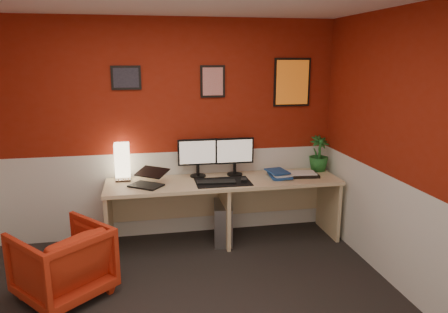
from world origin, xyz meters
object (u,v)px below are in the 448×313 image
Objects in this scene: monitor_right at (235,151)px; potted_plant at (319,154)px; desk at (224,211)px; armchair at (63,262)px; zen_tray at (302,175)px; laptop at (146,176)px; shoji_lamp at (122,163)px; pc_tower at (223,222)px; monitor_left at (198,152)px.

potted_plant is (1.03, -0.01, -0.08)m from monitor_right.
armchair is at bearing -151.93° from desk.
armchair is at bearing -161.37° from zen_tray.
desk is 0.98m from laptop.
shoji_lamp is 0.89× the size of pc_tower.
zen_tray is (2.02, -0.22, -0.18)m from shoji_lamp.
monitor_right is (0.43, -0.01, 0.00)m from monitor_left.
desk reaches higher than armchair.
shoji_lamp is at bearing -155.78° from armchair.
armchair is (-2.79, -1.03, -0.62)m from potted_plant.
monitor_right is at bearing 179.35° from potted_plant.
pc_tower is (-0.01, 0.00, -0.14)m from desk.
desk is 1.26m from shoji_lamp.
potted_plant is 3.04m from armchair.
monitor_left is at bearing 177.60° from armchair.
laptop is at bearing -48.62° from shoji_lamp.
shoji_lamp is 0.69× the size of monitor_left.
monitor_right is at bearing 56.53° from pc_tower.
desk reaches higher than pc_tower.
zen_tray is at bearing 39.39° from laptop.
pc_tower is at bearing 167.56° from armchair.
monitor_right is (0.16, 0.19, 0.66)m from desk.
monitor_left is 1.84m from armchair.
desk is at bearing 167.34° from armchair.
shoji_lamp is at bearing 179.16° from potted_plant.
shoji_lamp is at bearing 179.01° from monitor_right.
laptop is 0.57× the size of monitor_left.
armchair is (-0.75, -0.79, -0.52)m from laptop.
armchair is at bearing -159.70° from potted_plant.
monitor_left and monitor_right have the same top height.
monitor_right is at bearing 165.59° from zen_tray.
potted_plant reaches higher than armchair.
laptop is at bearing -165.79° from monitor_right.
monitor_left is at bearing 151.11° from pc_tower.
laptop is at bearing -174.17° from armchair.
laptop is 0.78× the size of potted_plant.
zen_tray is at bearing -14.41° from monitor_right.
zen_tray is (0.92, -0.00, 0.38)m from desk.
potted_plant is (1.19, 0.18, 0.58)m from desk.
potted_plant is at bearing 159.57° from armchair.
monitor_left reaches higher than desk.
potted_plant is at bearing -0.90° from monitor_left.
shoji_lamp reaches higher than desk.
laptop reaches higher than pc_tower.
zen_tray is 0.78× the size of pc_tower.
laptop is at bearing -166.25° from pc_tower.
desk is at bearing -10.88° from shoji_lamp.
zen_tray is at bearing 8.64° from pc_tower.
monitor_right is 0.82× the size of armchair.
armchair is (-1.34, -1.06, -0.70)m from monitor_left.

